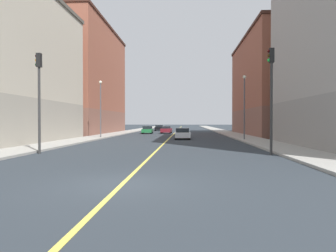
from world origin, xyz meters
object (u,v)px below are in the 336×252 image
street_lamp_left_near (244,100)px  car_maroon (166,130)px  building_left_mid (281,86)px  street_lamp_right_near (101,103)px  building_right_midblock (79,80)px  car_black (159,128)px  traffic_light_left_near (271,87)px  traffic_light_right_near (39,89)px  car_green (147,130)px  car_white (182,134)px

street_lamp_left_near → car_maroon: size_ratio=1.75×
building_left_mid → car_maroon: bearing=164.1°
street_lamp_right_near → building_right_midblock: bearing=117.0°
car_black → car_maroon: car_black is taller
traffic_light_left_near → building_right_midblock: bearing=124.6°
building_left_mid → traffic_light_right_near: building_left_mid is taller
traffic_light_right_near → car_green: bearing=85.4°
street_lamp_left_near → car_black: street_lamp_left_near is taller
traffic_light_left_near → car_green: traffic_light_left_near is taller
car_white → street_lamp_left_near: bearing=-23.6°
traffic_light_left_near → car_white: bearing=107.9°
building_right_midblock → car_green: 14.98m
car_maroon → street_lamp_left_near: bearing=-65.0°
traffic_light_right_near → street_lamp_right_near: bearing=93.0°
car_green → car_maroon: 3.41m
street_lamp_left_near → car_maroon: 23.52m
traffic_light_right_near → car_white: 20.35m
building_left_mid → traffic_light_left_near: 32.35m
car_green → car_white: car_white is taller
street_lamp_right_near → car_maroon: street_lamp_right_near is taller
building_left_mid → traffic_light_right_near: (-24.27, -30.76, -3.45)m
car_black → car_white: size_ratio=1.03×
traffic_light_right_near → street_lamp_left_near: street_lamp_left_near is taller
traffic_light_left_near → car_green: 37.06m
traffic_light_left_near → street_lamp_right_near: 24.37m
building_right_midblock → street_lamp_right_near: building_right_midblock is taller
street_lamp_left_near → car_white: size_ratio=1.59×
street_lamp_left_near → car_maroon: street_lamp_left_near is taller
building_right_midblock → car_white: (18.47, -17.23, -8.68)m
building_left_mid → car_black: 30.09m
car_black → car_white: 33.93m
building_right_midblock → traffic_light_right_near: 36.71m
building_left_mid → building_right_midblock: 34.00m
traffic_light_left_near → car_maroon: bearing=103.7°
car_green → car_maroon: size_ratio=1.11×
building_left_mid → traffic_light_left_near: building_left_mid is taller
car_green → car_white: (6.26, -17.00, -0.01)m
car_maroon → car_green: bearing=-161.4°
traffic_light_left_near → street_lamp_right_near: (-15.81, 18.54, 0.12)m
car_maroon → traffic_light_left_near: bearing=-76.3°
street_lamp_left_near → car_black: bearing=108.8°
traffic_light_left_near → car_maroon: traffic_light_left_near is taller
street_lamp_left_near → street_lamp_right_near: 17.21m
building_left_mid → building_right_midblock: bearing=172.6°
building_right_midblock → car_white: building_right_midblock is taller
car_black → car_green: (-0.65, -16.46, 0.00)m
building_left_mid → street_lamp_right_near: size_ratio=3.61×
building_right_midblock → street_lamp_right_near: (8.43, -16.57, -4.94)m
street_lamp_left_near → car_green: street_lamp_left_near is taller
building_left_mid → car_white: 21.12m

